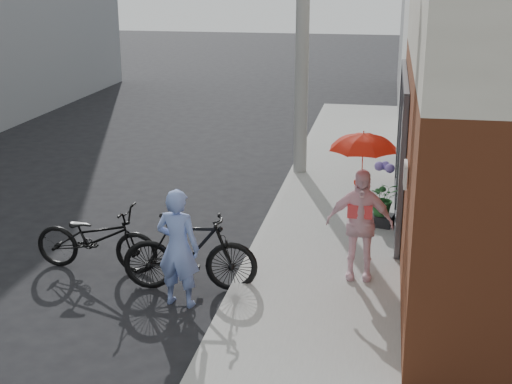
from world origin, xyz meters
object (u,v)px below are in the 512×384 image
(bike_left, at_px, (96,238))
(bike_right, at_px, (190,252))
(kimono_woman, at_px, (359,224))
(planter, at_px, (382,220))
(officer, at_px, (178,248))
(utility_pole, at_px, (303,10))

(bike_left, distance_m, bike_right, 1.62)
(kimono_woman, xyz_separation_m, planter, (0.31, 2.21, -0.71))
(bike_right, height_order, kimono_woman, kimono_woman)
(officer, xyz_separation_m, planter, (2.62, 3.27, -0.60))
(utility_pole, height_order, bike_right, utility_pole)
(utility_pole, relative_size, bike_left, 3.68)
(officer, bearing_deg, utility_pole, -89.05)
(bike_right, bearing_deg, planter, -49.99)
(officer, distance_m, bike_right, 0.52)
(utility_pole, bearing_deg, kimono_woman, -74.20)
(kimono_woman, distance_m, planter, 2.34)
(planter, bearing_deg, officer, -128.73)
(kimono_woman, bearing_deg, officer, -156.86)
(utility_pole, distance_m, kimono_woman, 6.07)
(bike_right, bearing_deg, kimono_woman, -82.43)
(bike_left, relative_size, kimono_woman, 1.19)
(bike_right, relative_size, kimono_woman, 1.18)
(utility_pole, xyz_separation_m, kimono_woman, (1.50, -5.28, -2.58))
(bike_right, xyz_separation_m, planter, (2.60, 2.81, -0.35))
(utility_pole, xyz_separation_m, bike_right, (-0.79, -5.89, -2.93))
(utility_pole, relative_size, officer, 4.30)
(officer, relative_size, planter, 4.59)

